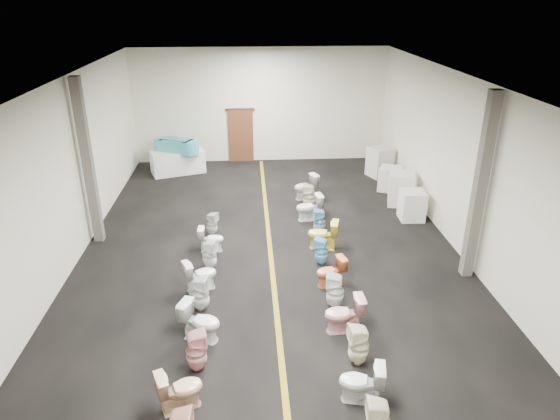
# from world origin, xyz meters

# --- Properties ---
(floor) EXTENTS (16.00, 16.00, 0.00)m
(floor) POSITION_xyz_m (0.00, 0.00, 0.00)
(floor) COLOR black
(floor) RESTS_ON ground
(ceiling) EXTENTS (16.00, 16.00, 0.00)m
(ceiling) POSITION_xyz_m (0.00, 0.00, 4.50)
(ceiling) COLOR black
(ceiling) RESTS_ON ground
(wall_back) EXTENTS (10.00, 0.00, 10.00)m
(wall_back) POSITION_xyz_m (0.00, 8.00, 2.25)
(wall_back) COLOR beige
(wall_back) RESTS_ON ground
(wall_left) EXTENTS (0.00, 16.00, 16.00)m
(wall_left) POSITION_xyz_m (-5.00, 0.00, 2.25)
(wall_left) COLOR beige
(wall_left) RESTS_ON ground
(wall_right) EXTENTS (0.00, 16.00, 16.00)m
(wall_right) POSITION_xyz_m (5.00, 0.00, 2.25)
(wall_right) COLOR beige
(wall_right) RESTS_ON ground
(aisle_stripe) EXTENTS (0.12, 15.60, 0.01)m
(aisle_stripe) POSITION_xyz_m (0.00, 0.00, 0.00)
(aisle_stripe) COLOR olive
(aisle_stripe) RESTS_ON floor
(back_door) EXTENTS (1.00, 0.10, 2.10)m
(back_door) POSITION_xyz_m (-0.80, 7.94, 1.05)
(back_door) COLOR #562D19
(back_door) RESTS_ON floor
(door_frame) EXTENTS (1.15, 0.08, 0.10)m
(door_frame) POSITION_xyz_m (-0.80, 7.95, 2.12)
(door_frame) COLOR #331C11
(door_frame) RESTS_ON back_door
(column_left) EXTENTS (0.25, 0.25, 4.50)m
(column_left) POSITION_xyz_m (-4.75, 1.00, 2.25)
(column_left) COLOR #59544C
(column_left) RESTS_ON floor
(column_right) EXTENTS (0.25, 0.25, 4.50)m
(column_right) POSITION_xyz_m (4.75, -1.50, 2.25)
(column_right) COLOR #59544C
(column_right) RESTS_ON floor
(display_table) EXTENTS (2.16, 1.56, 0.87)m
(display_table) POSITION_xyz_m (-3.23, 6.65, 0.43)
(display_table) COLOR white
(display_table) RESTS_ON floor
(bathtub) EXTENTS (1.75, 1.16, 0.55)m
(bathtub) POSITION_xyz_m (-3.23, 6.65, 1.07)
(bathtub) COLOR #3EA6B3
(bathtub) RESTS_ON display_table
(appliance_crate_a) EXTENTS (0.73, 0.73, 0.90)m
(appliance_crate_a) POSITION_xyz_m (4.40, 1.79, 0.45)
(appliance_crate_a) COLOR silver
(appliance_crate_a) RESTS_ON floor
(appliance_crate_b) EXTENTS (0.96, 0.96, 1.08)m
(appliance_crate_b) POSITION_xyz_m (4.40, 2.97, 0.54)
(appliance_crate_b) COLOR silver
(appliance_crate_b) RESTS_ON floor
(appliance_crate_c) EXTENTS (0.97, 0.97, 0.83)m
(appliance_crate_c) POSITION_xyz_m (4.40, 4.27, 0.41)
(appliance_crate_c) COLOR silver
(appliance_crate_c) RESTS_ON floor
(appliance_crate_d) EXTENTS (1.00, 1.00, 1.10)m
(appliance_crate_d) POSITION_xyz_m (4.40, 5.73, 0.55)
(appliance_crate_d) COLOR beige
(appliance_crate_d) RESTS_ON floor
(toilet_left_2) EXTENTS (0.86, 0.68, 0.77)m
(toilet_left_2) POSITION_xyz_m (-1.75, -5.41, 0.39)
(toilet_left_2) COLOR #E5B58F
(toilet_left_2) RESTS_ON floor
(toilet_left_3) EXTENTS (0.46, 0.45, 0.85)m
(toilet_left_3) POSITION_xyz_m (-1.56, -4.50, 0.42)
(toilet_left_3) COLOR pink
(toilet_left_3) RESTS_ON floor
(toilet_left_4) EXTENTS (0.92, 0.73, 0.83)m
(toilet_left_4) POSITION_xyz_m (-1.55, -3.61, 0.41)
(toilet_left_4) COLOR white
(toilet_left_4) RESTS_ON floor
(toilet_left_5) EXTENTS (0.48, 0.48, 0.84)m
(toilet_left_5) POSITION_xyz_m (-1.63, -2.61, 0.42)
(toilet_left_5) COLOR silver
(toilet_left_5) RESTS_ON floor
(toilet_left_6) EXTENTS (0.87, 0.71, 0.78)m
(toilet_left_6) POSITION_xyz_m (-1.71, -1.78, 0.39)
(toilet_left_6) COLOR white
(toilet_left_6) RESTS_ON floor
(toilet_left_7) EXTENTS (0.47, 0.47, 0.80)m
(toilet_left_7) POSITION_xyz_m (-1.55, -0.83, 0.40)
(toilet_left_7) COLOR white
(toilet_left_7) RESTS_ON floor
(toilet_left_8) EXTENTS (0.69, 0.41, 0.68)m
(toilet_left_8) POSITION_xyz_m (-1.57, 0.14, 0.34)
(toilet_left_8) COLOR white
(toilet_left_8) RESTS_ON floor
(toilet_left_9) EXTENTS (0.42, 0.42, 0.70)m
(toilet_left_9) POSITION_xyz_m (-1.61, 1.09, 0.35)
(toilet_left_9) COLOR silver
(toilet_left_9) RESTS_ON floor
(toilet_right_1) EXTENTS (0.83, 0.58, 0.77)m
(toilet_right_1) POSITION_xyz_m (1.27, -5.45, 0.38)
(toilet_right_1) COLOR silver
(toilet_right_1) RESTS_ON floor
(toilet_right_2) EXTENTS (0.42, 0.42, 0.85)m
(toilet_right_2) POSITION_xyz_m (1.41, -4.53, 0.42)
(toilet_right_2) COLOR #F2EBC5
(toilet_right_2) RESTS_ON floor
(toilet_right_3) EXTENTS (0.82, 0.49, 0.81)m
(toilet_right_3) POSITION_xyz_m (1.33, -3.55, 0.41)
(toilet_right_3) COLOR #E9A6A5
(toilet_right_3) RESTS_ON floor
(toilet_right_4) EXTENTS (0.47, 0.47, 0.84)m
(toilet_right_4) POSITION_xyz_m (1.28, -2.70, 0.42)
(toilet_right_4) COLOR white
(toilet_right_4) RESTS_ON floor
(toilet_right_5) EXTENTS (0.78, 0.57, 0.72)m
(toilet_right_5) POSITION_xyz_m (1.34, -1.79, 0.36)
(toilet_right_5) COLOR #DB763F
(toilet_right_5) RESTS_ON floor
(toilet_right_6) EXTENTS (0.45, 0.45, 0.75)m
(toilet_right_6) POSITION_xyz_m (1.26, -0.80, 0.37)
(toilet_right_6) COLOR #6FBCEB
(toilet_right_6) RESTS_ON floor
(toilet_right_7) EXTENTS (0.91, 0.66, 0.83)m
(toilet_right_7) POSITION_xyz_m (1.42, 0.07, 0.42)
(toilet_right_7) COLOR yellow
(toilet_right_7) RESTS_ON floor
(toilet_right_8) EXTENTS (0.37, 0.37, 0.77)m
(toilet_right_8) POSITION_xyz_m (1.46, 0.96, 0.39)
(toilet_right_8) COLOR #72AED5
(toilet_right_8) RESTS_ON floor
(toilet_right_9) EXTENTS (0.86, 0.58, 0.81)m
(toilet_right_9) POSITION_xyz_m (1.28, 1.95, 0.41)
(toilet_right_9) COLOR white
(toilet_right_9) RESTS_ON floor
(toilet_right_10) EXTENTS (0.47, 0.46, 0.86)m
(toilet_right_10) POSITION_xyz_m (1.37, 2.74, 0.43)
(toilet_right_10) COLOR beige
(toilet_right_10) RESTS_ON floor
(toilet_right_11) EXTENTS (0.92, 0.73, 0.82)m
(toilet_right_11) POSITION_xyz_m (1.37, 3.68, 0.41)
(toilet_right_11) COLOR silver
(toilet_right_11) RESTS_ON floor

